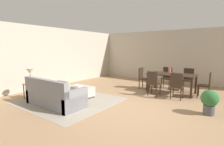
% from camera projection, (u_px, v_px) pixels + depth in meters
% --- Properties ---
extents(ground_plane, '(10.80, 10.80, 0.00)m').
position_uv_depth(ground_plane, '(129.00, 109.00, 4.99)').
color(ground_plane, '#9E7A56').
extents(wall_back, '(9.00, 0.12, 2.70)m').
position_uv_depth(wall_back, '(179.00, 56.00, 8.81)').
color(wall_back, '#BCB2A0').
rests_on(wall_back, ground_plane).
extents(wall_left, '(0.12, 11.00, 2.70)m').
position_uv_depth(wall_left, '(50.00, 57.00, 7.82)').
color(wall_left, '#BCB2A0').
rests_on(wall_left, ground_plane).
extents(area_rug, '(3.00, 2.80, 0.01)m').
position_uv_depth(area_rug, '(70.00, 100.00, 5.79)').
color(area_rug, gray).
rests_on(area_rug, ground_plane).
extents(couch, '(1.93, 0.85, 0.86)m').
position_uv_depth(couch, '(54.00, 96.00, 5.26)').
color(couch, gray).
rests_on(couch, ground_plane).
extents(ottoman_table, '(0.94, 0.50, 0.40)m').
position_uv_depth(ottoman_table, '(81.00, 91.00, 6.21)').
color(ottoman_table, '#B7AD9E').
rests_on(ottoman_table, ground_plane).
extents(side_table, '(0.40, 0.40, 0.55)m').
position_uv_depth(side_table, '(31.00, 87.00, 5.95)').
color(side_table, olive).
rests_on(side_table, ground_plane).
extents(table_lamp, '(0.26, 0.26, 0.52)m').
position_uv_depth(table_lamp, '(30.00, 72.00, 5.88)').
color(table_lamp, brown).
rests_on(table_lamp, side_table).
extents(dining_table, '(1.76, 0.93, 0.76)m').
position_uv_depth(dining_table, '(172.00, 76.00, 6.75)').
color(dining_table, '#332319').
rests_on(dining_table, ground_plane).
extents(dining_chair_near_left, '(0.42, 0.42, 0.92)m').
position_uv_depth(dining_chair_near_left, '(153.00, 82.00, 6.32)').
color(dining_chair_near_left, '#332319').
rests_on(dining_chair_near_left, ground_plane).
extents(dining_chair_near_right, '(0.41, 0.41, 0.92)m').
position_uv_depth(dining_chair_near_right, '(177.00, 85.00, 5.87)').
color(dining_chair_near_right, '#332319').
rests_on(dining_chair_near_right, ground_plane).
extents(dining_chair_far_left, '(0.42, 0.42, 0.92)m').
position_uv_depth(dining_chair_far_left, '(167.00, 76.00, 7.68)').
color(dining_chair_far_left, '#332319').
rests_on(dining_chair_far_left, ground_plane).
extents(dining_chair_far_right, '(0.43, 0.43, 0.92)m').
position_uv_depth(dining_chair_far_right, '(188.00, 78.00, 7.20)').
color(dining_chair_far_right, '#332319').
rests_on(dining_chair_far_right, ground_plane).
extents(dining_chair_head_east, '(0.42, 0.42, 0.92)m').
position_uv_depth(dining_chair_head_east, '(207.00, 83.00, 6.06)').
color(dining_chair_head_east, '#332319').
rests_on(dining_chair_head_east, ground_plane).
extents(dining_chair_head_west, '(0.40, 0.40, 0.92)m').
position_uv_depth(dining_chair_head_west, '(143.00, 77.00, 7.49)').
color(dining_chair_head_west, '#332319').
rests_on(dining_chair_head_west, ground_plane).
extents(vase_centerpiece, '(0.11, 0.11, 0.25)m').
position_uv_depth(vase_centerpiece, '(170.00, 71.00, 6.76)').
color(vase_centerpiece, '#B26659').
rests_on(vase_centerpiece, dining_table).
extents(book_on_ottoman, '(0.28, 0.22, 0.03)m').
position_uv_depth(book_on_ottoman, '(78.00, 86.00, 6.17)').
color(book_on_ottoman, silver).
rests_on(book_on_ottoman, ottoman_table).
extents(potted_plant, '(0.44, 0.44, 0.67)m').
position_uv_depth(potted_plant, '(210.00, 100.00, 4.51)').
color(potted_plant, '#4C4C51').
rests_on(potted_plant, ground_plane).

